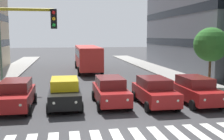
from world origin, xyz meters
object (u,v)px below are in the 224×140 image
car_1 (154,91)px  car_2 (110,91)px  car_0 (195,90)px  car_4 (16,95)px  street_tree_1 (211,45)px  bus_behind_traffic (88,56)px  street_lamp_right (6,31)px  car_3 (65,92)px

car_1 → car_2: bearing=-13.5°
car_0 → car_4: 10.95m
car_1 → street_tree_1: 8.20m
car_2 → bus_behind_traffic: bus_behind_traffic is taller
car_2 → street_lamp_right: 11.59m
car_0 → car_2: size_ratio=1.00×
street_tree_1 → car_2: bearing=23.8°
car_3 → car_4: same height
car_3 → bus_behind_traffic: size_ratio=0.42×
car_0 → street_tree_1: size_ratio=0.92×
bus_behind_traffic → street_lamp_right: size_ratio=1.40×
car_2 → car_4: 5.62m
bus_behind_traffic → street_tree_1: (-8.91, 12.54, 1.71)m
car_0 → street_lamp_right: bearing=-33.7°
bus_behind_traffic → street_tree_1: street_tree_1 is taller
car_0 → car_4: size_ratio=1.00×
car_0 → car_1: bearing=-1.9°
car_0 → car_2: bearing=-7.8°
car_2 → car_4: size_ratio=1.00×
car_1 → street_tree_1: street_tree_1 is taller
car_3 → car_4: (2.81, 0.13, 0.00)m
bus_behind_traffic → street_lamp_right: bearing=48.5°
car_2 → street_lamp_right: size_ratio=0.59×
street_lamp_right → street_tree_1: street_lamp_right is taller
car_3 → bus_behind_traffic: bearing=-99.7°
car_3 → street_lamp_right: bearing=-58.8°
car_2 → car_4: bearing=1.4°
car_0 → car_1: (2.67, -0.09, 0.00)m
car_1 → car_4: (8.26, -0.50, 0.00)m
car_0 → street_lamp_right: 15.98m
car_0 → bus_behind_traffic: 18.03m
car_2 → street_lamp_right: (7.60, -7.88, 3.83)m
car_0 → bus_behind_traffic: bus_behind_traffic is taller
car_2 → bus_behind_traffic: (0.00, -16.47, 0.97)m
car_3 → bus_behind_traffic: bus_behind_traffic is taller
car_4 → street_lamp_right: bearing=-76.1°
car_4 → car_2: bearing=-178.6°
car_3 → street_lamp_right: size_ratio=0.59×
car_0 → car_3: bearing=-5.0°
car_1 → street_lamp_right: bearing=-39.7°
car_3 → street_tree_1: bearing=-161.4°
street_lamp_right → bus_behind_traffic: bearing=-131.5°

